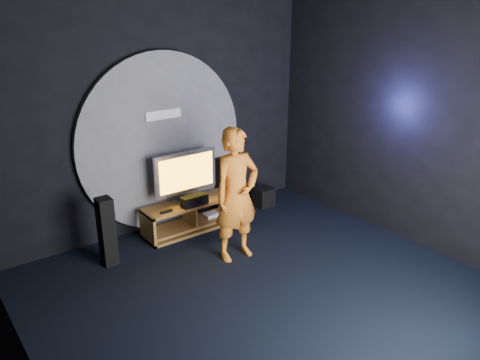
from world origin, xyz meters
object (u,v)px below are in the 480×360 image
Objects in this scene: tower_speaker_left at (107,232)px; tower_speaker_right at (222,185)px; tv at (186,175)px; player at (237,195)px; media_console at (190,218)px; subwoofer at (263,197)px.

tower_speaker_left and tower_speaker_right have the same top height.
tv is 1.44m from tower_speaker_left.
player reaches higher than tower_speaker_left.
media_console is 1.55× the size of tower_speaker_left.
tv is 1.62m from subwoofer.
subwoofer is at bearing -17.75° from tower_speaker_right.
tower_speaker_left is at bearing -168.42° from tv.
tower_speaker_left is 2.87× the size of subwoofer.
tower_speaker_left reaches higher than subwoofer.
tv is 1.08× the size of tower_speaker_right.
media_console is 1.55× the size of tower_speaker_right.
player is (1.44, -0.84, 0.43)m from tower_speaker_left.
media_console is 1.26m from player.
player is at bearing -30.36° from tower_speaker_left.
player reaches higher than tv.
tower_speaker_left is at bearing -174.78° from subwoofer.
player reaches higher than subwoofer.
tv is 0.56× the size of player.
tv is at bearing 11.58° from tower_speaker_left.
subwoofer is at bearing -0.77° from tv.
subwoofer is (1.46, 0.05, -0.04)m from media_console.
media_console is at bearing -84.06° from tv.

